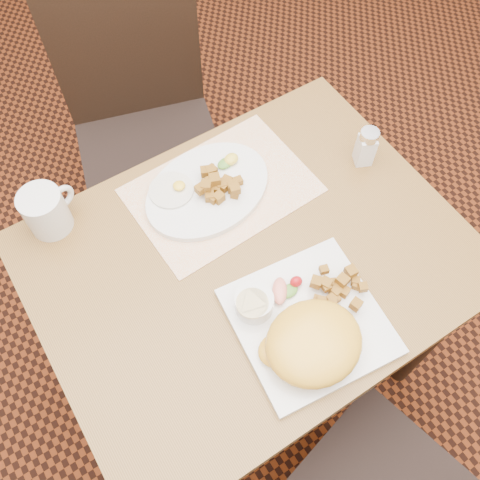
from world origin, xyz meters
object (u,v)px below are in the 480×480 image
at_px(chair_far, 143,118).
at_px(coffee_mug, 46,211).
at_px(plate_oval, 208,190).
at_px(table, 251,280).
at_px(plate_square, 308,321).
at_px(salt_shaker, 366,146).

xyz_separation_m(chair_far, coffee_mug, (-0.37, -0.36, 0.26)).
bearing_deg(plate_oval, table, -92.09).
height_order(plate_square, coffee_mug, coffee_mug).
bearing_deg(table, plate_oval, 87.91).
height_order(table, coffee_mug, coffee_mug).
relative_size(chair_far, salt_shaker, 9.70).
bearing_deg(chair_far, plate_square, 103.73).
bearing_deg(salt_shaker, plate_square, -143.12).
bearing_deg(plate_square, table, 94.27).
bearing_deg(coffee_mug, plate_oval, -18.72).
xyz_separation_m(plate_square, plate_oval, (-0.01, 0.38, 0.00)).
bearing_deg(table, plate_square, -85.73).
relative_size(chair_far, plate_oval, 3.19).
xyz_separation_m(table, coffee_mug, (-0.32, 0.30, 0.16)).
distance_m(plate_square, coffee_mug, 0.59).
xyz_separation_m(plate_square, salt_shaker, (0.35, 0.26, 0.04)).
relative_size(table, chair_far, 0.93).
xyz_separation_m(table, salt_shaker, (0.36, 0.08, 0.16)).
bearing_deg(coffee_mug, salt_shaker, -18.46).
bearing_deg(plate_oval, plate_square, -88.98).
relative_size(plate_oval, coffee_mug, 2.53).
distance_m(chair_far, plate_square, 0.88).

